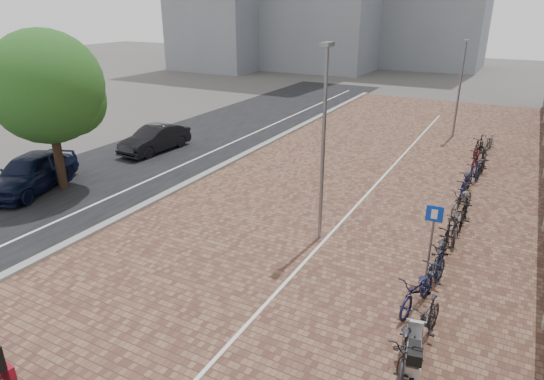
% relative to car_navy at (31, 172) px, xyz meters
% --- Properties ---
extents(ground, '(140.00, 140.00, 0.00)m').
position_rel_car_navy_xyz_m(ground, '(10.51, -4.07, -0.80)').
color(ground, '#474442').
rests_on(ground, ground).
extents(plaza_brick, '(14.50, 42.00, 0.04)m').
position_rel_car_navy_xyz_m(plaza_brick, '(12.51, 7.93, -0.79)').
color(plaza_brick, brown).
rests_on(plaza_brick, ground).
extents(street_asphalt, '(8.00, 50.00, 0.03)m').
position_rel_car_navy_xyz_m(street_asphalt, '(1.51, 7.93, -0.80)').
color(street_asphalt, black).
rests_on(street_asphalt, ground).
extents(curb, '(0.35, 42.00, 0.14)m').
position_rel_car_navy_xyz_m(curb, '(5.41, 7.93, -0.73)').
color(curb, gray).
rests_on(curb, ground).
extents(lane_line, '(0.12, 44.00, 0.00)m').
position_rel_car_navy_xyz_m(lane_line, '(3.51, 7.93, -0.78)').
color(lane_line, white).
rests_on(lane_line, street_asphalt).
extents(parking_line, '(0.10, 30.00, 0.00)m').
position_rel_car_navy_xyz_m(parking_line, '(12.71, 7.93, -0.77)').
color(parking_line, white).
rests_on(parking_line, plaza_brick).
extents(car_navy, '(3.23, 5.05, 1.60)m').
position_rel_car_navy_xyz_m(car_navy, '(0.00, 0.00, 0.00)').
color(car_navy, black).
rests_on(car_navy, ground).
extents(car_dark, '(1.68, 4.27, 1.38)m').
position_rel_car_navy_xyz_m(car_dark, '(0.78, 6.83, -0.11)').
color(car_dark, black).
rests_on(car_dark, ground).
extents(scooter_front, '(0.68, 1.44, 0.95)m').
position_rel_car_navy_xyz_m(scooter_front, '(16.64, -3.09, -0.32)').
color(scooter_front, '#B3B4B9').
rests_on(scooter_front, ground).
extents(parking_sign, '(0.47, 0.10, 2.23)m').
position_rel_car_navy_xyz_m(parking_sign, '(16.15, 0.96, 0.67)').
color(parking_sign, slate).
rests_on(parking_sign, ground).
extents(lamp_near, '(0.12, 0.12, 6.31)m').
position_rel_car_navy_xyz_m(lamp_near, '(12.48, 1.65, 2.36)').
color(lamp_near, gray).
rests_on(lamp_near, ground).
extents(lamp_far, '(0.12, 0.12, 5.52)m').
position_rel_car_navy_xyz_m(lamp_far, '(14.41, 17.48, 1.96)').
color(lamp_far, gray).
rests_on(lamp_far, ground).
extents(street_tree, '(4.53, 4.53, 6.59)m').
position_rel_car_navy_xyz_m(street_tree, '(1.04, 0.88, 3.39)').
color(street_tree, '#382619').
rests_on(street_tree, ground).
extents(bike_row, '(1.36, 20.44, 1.05)m').
position_rel_car_navy_xyz_m(bike_row, '(16.42, 6.13, -0.28)').
color(bike_row, black).
rests_on(bike_row, ground).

